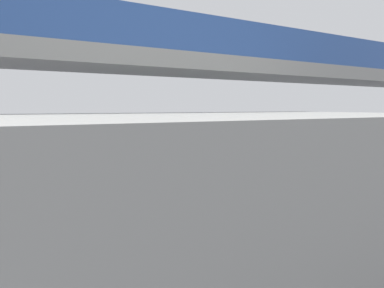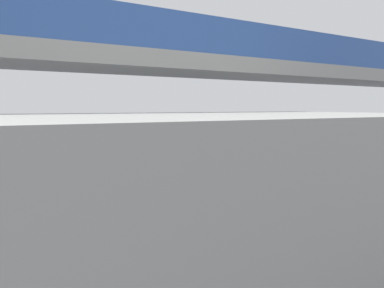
% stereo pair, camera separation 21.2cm
% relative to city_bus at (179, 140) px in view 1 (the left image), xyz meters
% --- Properties ---
extents(ground, '(80.00, 80.00, 0.00)m').
position_rel_city_bus_xyz_m(ground, '(0.97, 0.73, -1.88)').
color(ground, '#424247').
extents(city_bus, '(11.54, 2.85, 3.15)m').
position_rel_city_bus_xyz_m(city_bus, '(0.00, 0.00, 0.00)').
color(city_bus, '#1E8C38').
rests_on(city_bus, ground).
extents(parked_van, '(4.80, 2.17, 2.05)m').
position_rel_city_bus_xyz_m(parked_van, '(-4.71, 7.61, -0.70)').
color(parked_van, '#B7BCC6').
rests_on(parked_van, ground).
extents(bicycle_blue, '(1.77, 0.44, 0.96)m').
position_rel_city_bus_xyz_m(bicycle_blue, '(-8.21, 3.08, -1.51)').
color(bicycle_blue, black).
rests_on(bicycle_blue, ground).
extents(bicycle_black, '(1.77, 0.44, 0.96)m').
position_rel_city_bus_xyz_m(bicycle_black, '(-9.03, 6.18, -1.51)').
color(bicycle_black, black).
rests_on(bicycle_black, ground).
extents(bicycle_red, '(1.77, 0.44, 0.96)m').
position_rel_city_bus_xyz_m(bicycle_red, '(-7.86, 4.98, -1.51)').
color(bicycle_red, black).
rests_on(bicycle_red, ground).
extents(pedestrian, '(0.38, 0.38, 1.79)m').
position_rel_city_bus_xyz_m(pedestrian, '(9.07, -0.40, -1.00)').
color(pedestrian, '#2D2D38').
rests_on(pedestrian, ground).
extents(traffic_sign, '(0.08, 0.60, 2.80)m').
position_rel_city_bus_xyz_m(traffic_sign, '(5.11, -2.47, 0.01)').
color(traffic_sign, slate).
rests_on(traffic_sign, ground).
extents(lane_dash_leftmost, '(2.00, 0.20, 0.01)m').
position_rel_city_bus_xyz_m(lane_dash_leftmost, '(-3.03, -2.56, -1.88)').
color(lane_dash_leftmost, silver).
rests_on(lane_dash_leftmost, ground).
extents(lane_dash_left, '(2.00, 0.20, 0.01)m').
position_rel_city_bus_xyz_m(lane_dash_left, '(0.97, -2.56, -1.88)').
color(lane_dash_left, silver).
rests_on(lane_dash_left, ground).
extents(lane_dash_centre, '(2.00, 0.20, 0.01)m').
position_rel_city_bus_xyz_m(lane_dash_centre, '(4.97, -2.56, -1.88)').
color(lane_dash_centre, silver).
rests_on(lane_dash_centre, ground).
extents(pedestrian_overpass, '(30.52, 2.60, 7.04)m').
position_rel_city_bus_xyz_m(pedestrian_overpass, '(0.97, 11.89, 3.40)').
color(pedestrian_overpass, '#9E9E99').
rests_on(pedestrian_overpass, ground).
extents(station_building, '(9.00, 5.04, 4.20)m').
position_rel_city_bus_xyz_m(station_building, '(6.91, 16.39, 0.22)').
color(station_building, '#9E9E99').
rests_on(station_building, ground).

